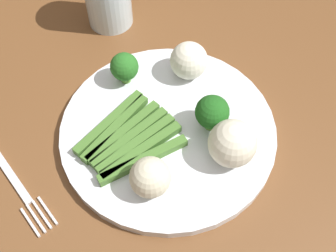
% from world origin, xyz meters
% --- Properties ---
extents(dining_table, '(1.19, 0.91, 0.76)m').
position_xyz_m(dining_table, '(0.00, 0.00, 0.65)').
color(dining_table, brown).
rests_on(dining_table, ground_plane).
extents(plate, '(0.29, 0.29, 0.01)m').
position_xyz_m(plate, '(0.02, -0.03, 0.77)').
color(plate, white).
rests_on(plate, dining_table).
extents(asparagus_bundle, '(0.14, 0.11, 0.01)m').
position_xyz_m(asparagus_bundle, '(0.07, -0.05, 0.78)').
color(asparagus_bundle, '#47752D').
rests_on(asparagus_bundle, plate).
extents(broccoli_near_center, '(0.05, 0.05, 0.06)m').
position_xyz_m(broccoli_near_center, '(-0.03, -0.01, 0.81)').
color(broccoli_near_center, '#4C7F2B').
rests_on(broccoli_near_center, plate).
extents(broccoli_right, '(0.04, 0.04, 0.05)m').
position_xyz_m(broccoli_right, '(0.02, -0.14, 0.80)').
color(broccoli_right, '#568E33').
rests_on(broccoli_right, plate).
extents(cauliflower_near_fork, '(0.05, 0.05, 0.05)m').
position_xyz_m(cauliflower_near_fork, '(-0.06, -0.10, 0.80)').
color(cauliflower_near_fork, white).
rests_on(cauliflower_near_fork, plate).
extents(cauliflower_left, '(0.06, 0.06, 0.06)m').
position_xyz_m(cauliflower_left, '(-0.02, 0.05, 0.81)').
color(cauliflower_left, silver).
rests_on(cauliflower_left, plate).
extents(cauliflower_mid, '(0.05, 0.05, 0.05)m').
position_xyz_m(cauliflower_mid, '(0.09, 0.03, 0.80)').
color(cauliflower_mid, beige).
rests_on(cauliflower_mid, plate).
extents(fork, '(0.03, 0.17, 0.00)m').
position_xyz_m(fork, '(0.22, -0.08, 0.76)').
color(fork, silver).
rests_on(fork, dining_table).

